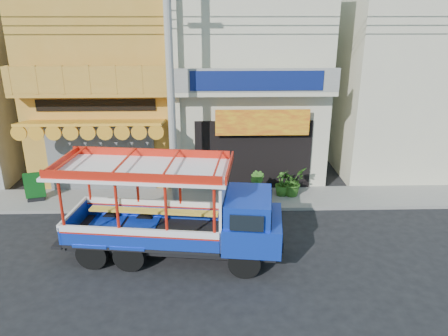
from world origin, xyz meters
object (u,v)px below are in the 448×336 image
object	(u,v)px
songthaew_truck	(187,213)
potted_plant_b	(258,187)
utility_pole	(174,71)
potted_plant_c	(282,183)
potted_plant_a	(292,182)
green_sign	(35,189)

from	to	relation	value
songthaew_truck	potted_plant_b	size ratio (longest dim) A/B	5.94
utility_pole	songthaew_truck	distance (m)	4.92
utility_pole	potted_plant_c	distance (m)	5.96
potted_plant_a	potted_plant_b	xyz separation A→B (m)	(-1.39, -0.48, 0.01)
utility_pole	potted_plant_c	xyz separation A→B (m)	(3.93, 0.87, -4.39)
songthaew_truck	potted_plant_c	world-z (taller)	songthaew_truck
potted_plant_b	potted_plant_c	bearing A→B (deg)	-108.06
utility_pole	potted_plant_b	bearing A→B (deg)	7.73
utility_pole	green_sign	xyz separation A→B (m)	(-5.48, 0.65, -4.45)
potted_plant_a	potted_plant_c	bearing A→B (deg)	133.72
songthaew_truck	potted_plant_a	size ratio (longest dim) A/B	6.05
potted_plant_a	potted_plant_b	bearing A→B (deg)	150.86
songthaew_truck	potted_plant_b	distance (m)	4.53
songthaew_truck	potted_plant_c	bearing A→B (deg)	50.74
songthaew_truck	potted_plant_c	distance (m)	5.49
utility_pole	songthaew_truck	bearing A→B (deg)	-81.63
green_sign	potted_plant_b	distance (m)	8.41
songthaew_truck	green_sign	bearing A→B (deg)	146.24
songthaew_truck	potted_plant_a	xyz separation A→B (m)	(3.82, 4.22, -0.78)
potted_plant_a	potted_plant_c	distance (m)	0.38
utility_pole	songthaew_truck	size ratio (longest dim) A/B	4.18
green_sign	potted_plant_b	xyz separation A→B (m)	(8.41, -0.25, 0.10)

